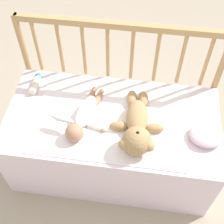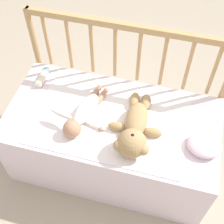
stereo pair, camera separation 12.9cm
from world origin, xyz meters
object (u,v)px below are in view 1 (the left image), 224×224
(teddy_bear, at_px, (137,128))
(small_pillow, at_px, (206,135))
(baby, at_px, (83,116))
(baby_bottle, at_px, (36,83))

(teddy_bear, distance_m, small_pillow, 0.37)
(baby, height_order, baby_bottle, baby)
(teddy_bear, relative_size, baby_bottle, 2.92)
(baby_bottle, bearing_deg, small_pillow, -14.07)
(small_pillow, bearing_deg, baby, 177.83)
(teddy_bear, xyz_separation_m, baby, (-0.30, 0.05, -0.02))
(baby, bearing_deg, teddy_bear, -9.07)
(teddy_bear, relative_size, baby, 1.11)
(teddy_bear, relative_size, small_pillow, 2.50)
(baby_bottle, bearing_deg, teddy_bear, -23.30)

